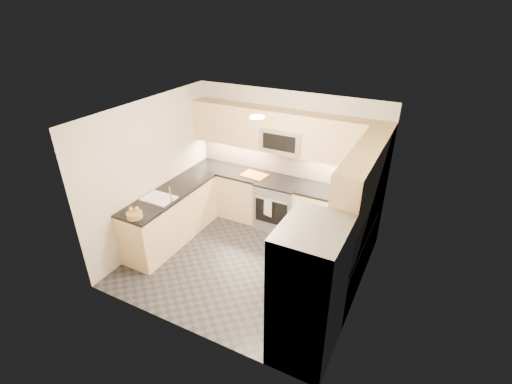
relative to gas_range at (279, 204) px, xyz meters
name	(u,v)px	position (x,y,z in m)	size (l,w,h in m)	color
floor	(246,262)	(0.00, -1.28, -0.46)	(3.60, 3.20, 0.00)	black
ceiling	(244,114)	(0.00, -1.28, 2.04)	(3.60, 3.20, 0.02)	beige
wall_back	(287,159)	(0.00, 0.32, 0.79)	(3.60, 0.02, 2.50)	beige
wall_front	(179,254)	(0.00, -2.88, 0.79)	(3.60, 0.02, 2.50)	beige
wall_left	(153,173)	(-1.80, -1.28, 0.79)	(0.02, 3.20, 2.50)	beige
wall_right	(366,226)	(1.80, -1.28, 0.79)	(0.02, 3.20, 2.50)	beige
base_cab_back_left	(229,191)	(-1.09, 0.02, -0.01)	(1.42, 0.60, 0.90)	#DEBC85
base_cab_back_right	(336,218)	(1.09, 0.02, -0.01)	(1.42, 0.60, 0.90)	#DEBC85
base_cab_right	(340,261)	(1.50, -1.12, -0.01)	(0.60, 1.70, 0.90)	#DEBC85
base_cab_peninsula	(172,217)	(-1.50, -1.28, -0.01)	(0.60, 2.00, 0.90)	#DEBC85
countertop_back_left	(229,170)	(-1.09, 0.02, 0.47)	(1.42, 0.63, 0.04)	black
countertop_back_right	(338,194)	(1.09, 0.02, 0.47)	(1.42, 0.63, 0.04)	black
countertop_right	(344,235)	(1.50, -1.12, 0.47)	(0.63, 1.70, 0.04)	black
countertop_peninsula	(169,194)	(-1.50, -1.28, 0.47)	(0.63, 2.00, 0.04)	black
upper_cab_back	(284,132)	(0.00, 0.15, 1.37)	(3.60, 0.35, 0.75)	#DEBC85
upper_cab_right	(363,175)	(1.62, -1.00, 1.37)	(0.35, 1.95, 0.75)	#DEBC85
backsplash_back	(287,162)	(0.00, 0.32, 0.74)	(3.60, 0.01, 0.51)	tan
backsplash_right	(372,214)	(1.80, -0.82, 0.74)	(0.01, 2.30, 0.51)	tan
gas_range	(279,204)	(0.00, 0.00, 0.00)	(0.76, 0.65, 0.91)	#929599
range_cooktop	(279,182)	(0.00, 0.00, 0.46)	(0.76, 0.65, 0.03)	black
oven_door_glass	(271,213)	(0.00, -0.33, -0.01)	(0.62, 0.02, 0.45)	black
oven_handle	(271,200)	(0.00, -0.35, 0.26)	(0.02, 0.02, 0.60)	#B2B5BA
microwave	(284,139)	(0.00, 0.12, 1.24)	(0.76, 0.40, 0.40)	#A4A8AC
microwave_door	(279,143)	(0.00, -0.08, 1.24)	(0.60, 0.01, 0.28)	black
refrigerator	(309,293)	(1.45, -2.43, 0.45)	(0.70, 0.90, 1.80)	#92959A
fridge_handle_left	(273,289)	(1.08, -2.61, 0.49)	(0.02, 0.02, 1.20)	#B2B5BA
fridge_handle_right	(285,271)	(1.08, -2.25, 0.49)	(0.02, 0.02, 1.20)	#B2B5BA
sink_basin	(159,202)	(-1.50, -1.53, 0.42)	(0.52, 0.38, 0.16)	white
faucet	(170,195)	(-1.24, -1.53, 0.62)	(0.03, 0.03, 0.28)	silver
utensil_bowl	(353,196)	(1.36, -0.11, 0.57)	(0.28, 0.28, 0.16)	#66AF4B
cutting_board	(254,175)	(-0.51, 0.00, 0.49)	(0.46, 0.32, 0.01)	#E85915
fruit_basket	(134,215)	(-1.44, -2.15, 0.53)	(0.24, 0.24, 0.09)	#A4834C
fruit_apple	(131,208)	(-1.54, -2.10, 0.60)	(0.07, 0.07, 0.07)	#9D1F12
fruit_pear	(137,209)	(-1.44, -2.08, 0.60)	(0.07, 0.07, 0.07)	#68B84E
dish_towel_check	(268,208)	(-0.05, -0.37, 0.10)	(0.17, 0.01, 0.32)	silver
fruit_orange	(131,210)	(-1.50, -2.14, 0.60)	(0.07, 0.07, 0.07)	orange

